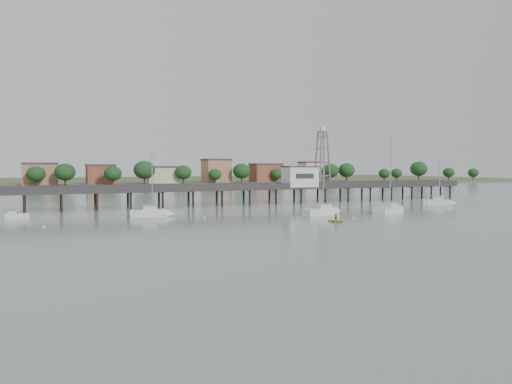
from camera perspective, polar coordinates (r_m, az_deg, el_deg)
ground_plane at (r=62.62m, az=11.22°, el=-5.60°), size 500.00×500.00×0.00m
pier at (r=116.48m, az=-5.83°, el=0.27°), size 150.00×5.00×5.50m
pier_building at (r=126.24m, az=5.05°, el=1.79°), size 8.40×5.40×5.30m
lattice_tower at (r=129.46m, az=7.59°, el=3.77°), size 3.20×3.20×15.50m
sailboat_d at (r=102.95m, az=15.36°, el=-1.94°), size 10.22×7.37×16.42m
sailboat_b at (r=93.05m, az=-11.31°, el=-2.40°), size 7.63×3.87×12.21m
sailboat_c at (r=96.39m, az=8.15°, el=-2.19°), size 9.58×5.33×15.11m
sailboat_e at (r=126.44m, az=20.50°, el=-1.12°), size 7.22×5.44×11.92m
white_tender at (r=97.24m, az=-25.65°, el=-2.51°), size 4.05×2.03×1.52m
yellow_dinghy at (r=83.90m, az=9.10°, el=-3.41°), size 1.99×1.40×2.73m
dinghy_occupant at (r=83.90m, az=9.10°, el=-3.41°), size 0.65×1.27×0.29m
mooring_buoys at (r=92.89m, az=4.96°, el=-2.71°), size 79.91×25.00×0.39m
far_shore at (r=292.73m, az=-16.51°, el=1.24°), size 500.00×170.00×10.40m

